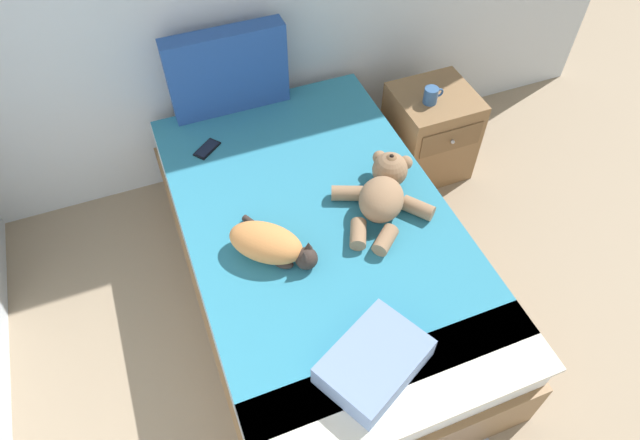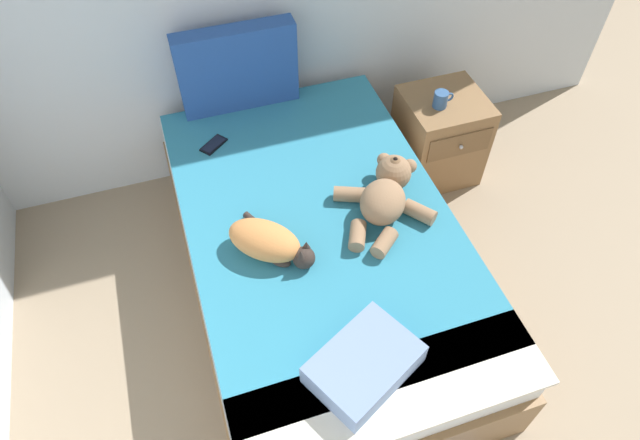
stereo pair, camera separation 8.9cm
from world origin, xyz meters
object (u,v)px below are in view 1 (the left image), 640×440
object	(u,v)px
bed	(320,256)
nightstand	(429,132)
patterned_cushion	(228,71)
cell_phone	(207,149)
cat	(270,244)
throw_pillow	(374,362)
mug	(431,95)
teddy_bear	(384,192)

from	to	relation	value
bed	nightstand	size ratio (longest dim) A/B	3.69
patterned_cushion	cell_phone	xyz separation A→B (m)	(-0.22, -0.29, -0.23)
patterned_cushion	cat	bearing A→B (deg)	-96.55
nightstand	bed	bearing A→B (deg)	-147.16
cat	throw_pillow	size ratio (longest dim) A/B	1.03
cell_phone	patterned_cushion	bearing A→B (deg)	52.71
bed	cell_phone	bearing A→B (deg)	119.14
bed	mug	xyz separation A→B (m)	(0.90, 0.58, 0.33)
cell_phone	mug	xyz separation A→B (m)	(1.27, -0.08, 0.05)
bed	teddy_bear	distance (m)	0.48
bed	mug	size ratio (longest dim) A/B	17.25
cell_phone	nightstand	size ratio (longest dim) A/B	0.29
teddy_bear	mug	distance (m)	0.83
teddy_bear	nightstand	xyz separation A→B (m)	(0.65, 0.63, -0.36)
throw_pillow	nightstand	distance (m)	1.76
bed	mug	distance (m)	1.13
bed	teddy_bear	bearing A→B (deg)	-0.99
patterned_cushion	teddy_bear	size ratio (longest dim) A/B	1.18
throw_pillow	mug	bearing A→B (deg)	53.87
bed	nightstand	world-z (taller)	nightstand
patterned_cushion	throw_pillow	size ratio (longest dim) A/B	1.60
teddy_bear	cell_phone	xyz separation A→B (m)	(-0.69, 0.67, -0.07)
nightstand	mug	distance (m)	0.34
cat	mug	size ratio (longest dim) A/B	3.45
cell_phone	nightstand	xyz separation A→B (m)	(1.34, -0.04, -0.28)
throw_pillow	bed	bearing A→B (deg)	84.20
bed	mug	world-z (taller)	mug
cell_phone	mug	bearing A→B (deg)	-3.66
teddy_bear	patterned_cushion	bearing A→B (deg)	116.04
teddy_bear	mug	world-z (taller)	teddy_bear
bed	cell_phone	xyz separation A→B (m)	(-0.37, 0.67, 0.29)
patterned_cushion	mug	bearing A→B (deg)	-19.51
bed	patterned_cushion	size ratio (longest dim) A/B	3.23
patterned_cushion	mug	size ratio (longest dim) A/B	5.34
cell_phone	throw_pillow	size ratio (longest dim) A/B	0.40
cat	cell_phone	bearing A→B (deg)	97.47
cell_phone	cat	bearing A→B (deg)	-82.53
mug	cell_phone	bearing A→B (deg)	176.34
cat	patterned_cushion	bearing A→B (deg)	83.45
patterned_cushion	mug	xyz separation A→B (m)	(1.05, -0.37, -0.18)
teddy_bear	cell_phone	distance (m)	0.97
patterned_cushion	mug	world-z (taller)	patterned_cushion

